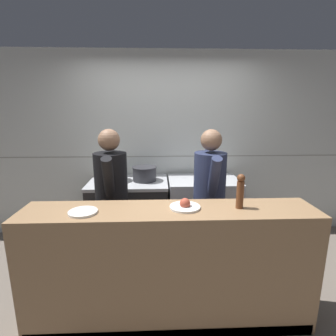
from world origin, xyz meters
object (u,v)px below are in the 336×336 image
Objects in this scene: oven_range at (129,212)px; sauce_pot at (145,173)px; plated_dish_main at (83,212)px; plated_dish_appetiser at (185,206)px; pepper_mill at (240,190)px; chef_head_cook at (112,199)px; chef_sous at (209,198)px; stock_pot at (113,174)px.

sauce_pot reaches higher than oven_range.
plated_dish_appetiser is (0.80, 0.07, 0.01)m from plated_dish_main.
chef_head_cook is at bearing 151.51° from pepper_mill.
stock_pot is at bearing 146.31° from chef_sous.
chef_head_cook is (-0.09, -0.75, 0.46)m from oven_range.
oven_range is 1.56m from plated_dish_main.
chef_sous is at bearing -34.49° from stock_pot.
oven_range is 4.62× the size of plated_dish_main.
chef_head_cook reaches higher than pepper_mill.
chef_sous reaches higher than pepper_mill.
oven_range is 3.16× the size of sauce_pot.
oven_range is 0.63× the size of chef_head_cook.
pepper_mill reaches higher than oven_range.
stock_pot is 1.88m from pepper_mill.
plated_dish_appetiser is 0.70m from chef_sous.
stock_pot is 1.36m from chef_sous.
chef_head_cook is at bearing -179.26° from chef_sous.
chef_sous is (0.71, -0.76, -0.08)m from sauce_pot.
sauce_pot is at bearing 121.19° from pepper_mill.
plated_dish_main reaches higher than oven_range.
chef_sous is (0.32, 0.60, -0.16)m from plated_dish_appetiser.
plated_dish_main is 0.79× the size of pepper_mill.
chef_sous is (-0.12, 0.62, -0.28)m from pepper_mill.
stock_pot is 1.59m from plated_dish_appetiser.
plated_dish_main is 0.70m from chef_head_cook.
oven_range is at bearing 114.20° from plated_dish_appetiser.
plated_dish_main is 0.14× the size of chef_sous.
chef_head_cook is (-0.70, 0.60, -0.15)m from plated_dish_appetiser.
chef_sous reaches higher than plated_dish_appetiser.
pepper_mill is at bearing -33.03° from chef_head_cook.
pepper_mill is (0.84, -1.38, 0.20)m from sauce_pot.
plated_dish_appetiser is at bearing 5.10° from plated_dish_main.
oven_range is at bearing 82.32° from plated_dish_main.
plated_dish_main is at bearing -103.27° from chef_head_cook.
plated_dish_appetiser reaches higher than plated_dish_main.
plated_dish_main is 0.80m from plated_dish_appetiser.
stock_pot is 1.09× the size of sauce_pot.
plated_dish_appetiser is at bearing -73.93° from sauce_pot.
pepper_mill is at bearing -78.00° from chef_sous.
sauce_pot is 1.63m from pepper_mill.
plated_dish_main is 0.14× the size of chef_head_cook.
chef_head_cook reaches higher than stock_pot.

